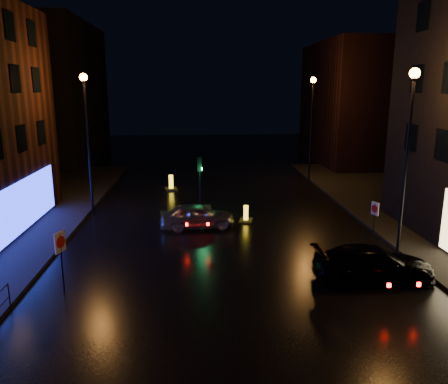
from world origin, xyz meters
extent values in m
plane|color=black|center=(0.00, 0.00, 0.00)|extent=(120.00, 120.00, 0.00)
cube|color=black|center=(-16.00, 35.00, 7.00)|extent=(8.00, 16.00, 14.00)
cube|color=black|center=(15.00, 32.00, 6.00)|extent=(8.00, 14.00, 12.00)
cylinder|color=black|center=(-7.80, 14.00, 4.00)|extent=(0.14, 0.14, 8.00)
cylinder|color=black|center=(-7.80, 14.00, 8.00)|extent=(0.20, 0.20, 0.25)
sphere|color=orange|center=(-7.80, 14.00, 8.15)|extent=(0.44, 0.44, 0.44)
cylinder|color=black|center=(7.80, 6.00, 4.00)|extent=(0.14, 0.14, 8.00)
cylinder|color=black|center=(7.80, 6.00, 8.00)|extent=(0.20, 0.20, 0.25)
sphere|color=orange|center=(7.80, 6.00, 8.15)|extent=(0.44, 0.44, 0.44)
cylinder|color=black|center=(7.80, 22.00, 4.00)|extent=(0.14, 0.14, 8.00)
cylinder|color=black|center=(7.80, 22.00, 8.00)|extent=(0.20, 0.20, 0.25)
sphere|color=orange|center=(7.80, 22.00, 8.15)|extent=(0.44, 0.44, 0.44)
cube|color=black|center=(-1.20, 14.00, 0.06)|extent=(1.40, 2.40, 0.12)
cylinder|color=black|center=(-1.20, 14.00, 1.40)|extent=(0.12, 0.12, 2.80)
cube|color=black|center=(-1.20, 14.00, 3.00)|extent=(0.28, 0.22, 0.90)
cylinder|color=#0CFF59|center=(-1.06, 14.00, 2.72)|extent=(0.05, 0.18, 0.18)
cylinder|color=black|center=(-8.00, 2.00, 0.50)|extent=(0.04, 0.04, 1.00)
imported|color=#AFB2B8|center=(-1.41, 10.70, 0.69)|extent=(4.19, 2.04, 1.38)
imported|color=black|center=(5.59, 3.49, 0.70)|extent=(4.84, 2.04, 1.40)
cube|color=black|center=(1.42, 11.74, 0.05)|extent=(0.96, 1.23, 0.09)
cube|color=yellow|center=(1.42, 11.74, 0.50)|extent=(0.28, 0.22, 0.91)
cube|color=black|center=(1.42, 11.74, 0.50)|extent=(0.27, 0.08, 0.54)
cube|color=black|center=(-3.32, 20.20, 0.05)|extent=(1.09, 1.43, 0.11)
cube|color=yellow|center=(-3.32, 20.20, 0.59)|extent=(0.33, 0.25, 1.08)
cube|color=black|center=(-3.32, 20.20, 0.59)|extent=(0.32, 0.08, 0.65)
cylinder|color=black|center=(-6.50, 3.22, 1.16)|extent=(0.06, 0.06, 2.32)
cube|color=silver|center=(-6.50, 3.22, 2.01)|extent=(0.26, 0.56, 0.79)
cylinder|color=#B20C0C|center=(-6.47, 3.21, 2.01)|extent=(0.19, 0.44, 0.46)
cylinder|color=black|center=(7.44, 8.00, 0.98)|extent=(0.05, 0.05, 1.97)
cube|color=silver|center=(7.44, 8.00, 1.70)|extent=(0.21, 0.48, 0.67)
cylinder|color=#B20C0C|center=(7.42, 7.99, 1.70)|extent=(0.15, 0.37, 0.39)
camera|label=1|loc=(-1.48, -12.38, 7.54)|focal=35.00mm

